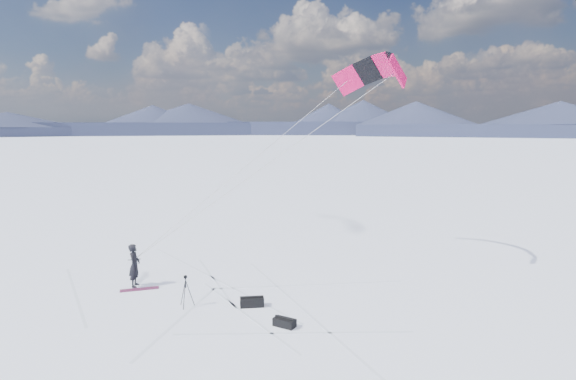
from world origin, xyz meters
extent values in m
plane|color=white|center=(0.00, 0.00, 0.00)|extent=(1800.00, 1800.00, 0.00)
cube|color=black|center=(175.02, 267.89, 3.09)|extent=(150.19, 119.71, 6.19)
cone|color=black|center=(175.02, 267.89, 6.19)|extent=(88.58, 88.58, 8.00)
cube|color=black|center=(78.56, 310.21, 3.09)|extent=(156.46, 80.45, 6.19)
cone|color=black|center=(78.56, 310.21, 6.19)|extent=(77.75, 77.75, 8.00)
cube|color=black|center=(-26.43, 318.91, 3.09)|extent=(153.20, 57.23, 6.19)
cone|color=black|center=(-26.43, 318.91, 6.19)|extent=(69.07, 69.07, 8.00)
cube|color=silver|center=(-3.30, -1.70, 0.00)|extent=(3.52, 7.29, 0.01)
cube|color=silver|center=(-1.60, 0.60, 0.00)|extent=(6.45, 7.79, 0.01)
cube|color=silver|center=(0.10, 2.90, 0.00)|extent=(11.66, 3.07, 0.01)
cube|color=silver|center=(1.80, -2.80, 0.00)|extent=(1.27, 5.91, 0.01)
cube|color=silver|center=(3.50, -0.50, 0.00)|extent=(6.52, 4.83, 0.01)
cube|color=silver|center=(5.20, 1.80, 0.00)|extent=(8.85, 4.87, 0.01)
cube|color=silver|center=(-4.10, -3.90, 0.00)|extent=(0.79, 11.99, 0.01)
imported|color=black|center=(-1.88, 3.41, 0.00)|extent=(0.56, 0.76, 1.91)
cube|color=#7E1C4B|center=(-1.65, 2.91, 0.02)|extent=(1.64, 0.48, 0.04)
cylinder|color=black|center=(0.56, 0.57, 0.54)|extent=(0.35, 0.09, 1.09)
cylinder|color=black|center=(0.29, 0.66, 0.54)|extent=(0.25, 0.28, 1.09)
cylinder|color=black|center=(0.34, 0.39, 0.54)|extent=(0.14, 0.34, 1.09)
cylinder|color=black|center=(0.40, 0.54, 0.93)|extent=(0.03, 0.03, 0.32)
cube|color=black|center=(0.40, 0.54, 1.13)|extent=(0.07, 0.07, 0.05)
cube|color=black|center=(0.40, 0.54, 1.22)|extent=(0.13, 0.10, 0.09)
cylinder|color=black|center=(0.40, 0.62, 1.22)|extent=(0.06, 0.09, 0.06)
cube|color=black|center=(2.94, 0.11, 0.18)|extent=(0.95, 0.49, 0.35)
cylinder|color=black|center=(2.94, 0.11, 0.37)|extent=(0.89, 0.14, 0.09)
cube|color=black|center=(3.86, -2.00, 0.15)|extent=(0.84, 0.81, 0.29)
cylinder|color=black|center=(3.86, -2.00, 0.32)|extent=(0.62, 0.56, 0.09)
cube|color=#D20C4B|center=(9.80, 2.62, 9.45)|extent=(1.42, 1.26, 1.64)
cube|color=black|center=(10.20, 3.83, 9.86)|extent=(1.04, 1.44, 1.40)
cube|color=#D20C4B|center=(10.19, 5.21, 10.01)|extent=(1.04, 1.46, 1.12)
cube|color=black|center=(9.79, 6.52, 9.86)|extent=(1.40, 1.35, 1.40)
cube|color=#D20C4B|center=(9.06, 7.57, 9.45)|extent=(1.69, 1.06, 1.64)
cylinder|color=gray|center=(3.96, 3.01, 5.33)|extent=(11.69, 0.82, 8.25)
cylinder|color=gray|center=(3.59, 5.49, 5.33)|extent=(10.96, 4.19, 8.25)
cylinder|color=black|center=(-1.88, 3.41, 1.21)|extent=(0.55, 0.11, 0.03)
camera|label=1|loc=(1.04, -17.95, 7.08)|focal=30.00mm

